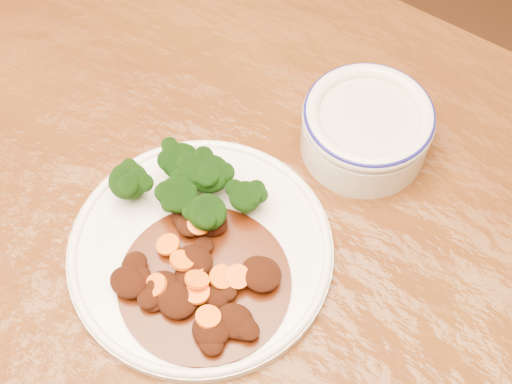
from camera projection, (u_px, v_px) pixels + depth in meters
The scene contains 5 objects.
dining_table at pixel (152, 284), 0.77m from camera, with size 1.52×0.93×0.75m.
dinner_plate at pixel (201, 250), 0.69m from camera, with size 0.26×0.26×0.02m.
broccoli_florets at pixel (187, 185), 0.69m from camera, with size 0.14×0.09×0.04m.
mince_stew at pixel (201, 279), 0.66m from camera, with size 0.16×0.16×0.03m.
dip_bowl at pixel (366, 127), 0.74m from camera, with size 0.14×0.14×0.06m.
Camera 1 is at (0.28, -0.19, 1.38)m, focal length 50.00 mm.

